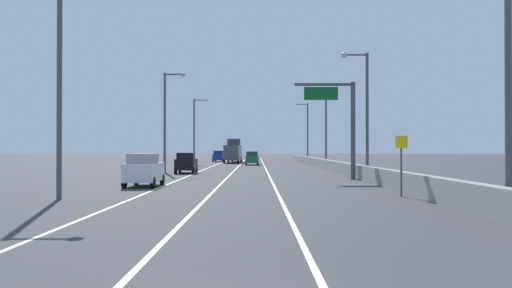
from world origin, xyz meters
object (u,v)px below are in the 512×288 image
lamp_post_right_fourth (304,128)px  car_blue_4 (217,156)px  car_black_3 (185,163)px  speed_advisory_sign (400,161)px  lamp_post_right_second (362,106)px  car_white_2 (142,170)px  car_red_1 (235,156)px  lamp_post_left_near (63,77)px  overhead_sign_gantry (342,118)px  box_truck (232,152)px  lamp_post_right_near (499,52)px  lamp_post_left_mid (166,115)px  car_green_0 (250,158)px  lamp_post_right_third (322,121)px  lamp_post_left_far (194,127)px

lamp_post_right_fourth → car_blue_4: size_ratio=2.11×
car_black_3 → car_blue_4: bearing=90.0°
speed_advisory_sign → car_black_3: 27.68m
lamp_post_right_second → car_white_2: size_ratio=2.46×
car_red_1 → car_black_3: (-3.18, -44.93, -0.04)m
speed_advisory_sign → lamp_post_left_near: (-16.05, -1.40, 3.95)m
overhead_sign_gantry → car_black_3: overhead_sign_gantry is taller
car_white_2 → car_blue_4: (0.28, 59.84, -0.02)m
lamp_post_right_second → box_truck: bearing=105.2°
overhead_sign_gantry → lamp_post_right_near: (1.77, -21.31, 0.99)m
lamp_post_left_mid → car_blue_4: 41.83m
speed_advisory_sign → car_green_0: (-7.76, 48.59, -0.78)m
overhead_sign_gantry → lamp_post_left_near: lamp_post_left_near is taller
car_green_0 → car_red_1: size_ratio=1.08×
lamp_post_right_second → overhead_sign_gantry: bearing=-157.1°
lamp_post_right_third → lamp_post_right_fourth: (0.01, 22.04, 0.00)m
lamp_post_right_fourth → box_truck: (-12.13, 1.12, -3.88)m
box_truck → lamp_post_right_fourth: bearing=-5.3°
car_black_3 → box_truck: 36.05m
lamp_post_left_mid → box_truck: lamp_post_left_mid is taller
speed_advisory_sign → lamp_post_right_second: lamp_post_right_second is taller
speed_advisory_sign → lamp_post_right_third: (1.11, 36.68, 3.95)m
lamp_post_right_third → lamp_post_right_fourth: size_ratio=1.00×
lamp_post_right_second → car_white_2: (-15.46, -7.91, -4.69)m
lamp_post_left_mid → car_black_3: lamp_post_left_mid is taller
car_black_3 → box_truck: box_truck is taller
lamp_post_right_third → car_white_2: 33.96m
overhead_sign_gantry → lamp_post_right_near: bearing=-85.3°
speed_advisory_sign → lamp_post_left_mid: bearing=122.5°
car_white_2 → lamp_post_right_third: bearing=63.0°
lamp_post_right_near → lamp_post_right_fourth: same height
box_truck → lamp_post_left_mid: bearing=-98.1°
lamp_post_right_near → lamp_post_left_near: bearing=160.9°
lamp_post_left_near → car_red_1: 70.61m
overhead_sign_gantry → lamp_post_left_near: (-15.61, -15.31, 0.99)m
speed_advisory_sign → lamp_post_right_near: size_ratio=0.30×
overhead_sign_gantry → car_red_1: (-10.28, 54.95, -3.70)m
speed_advisory_sign → lamp_post_right_fourth: 58.87m
car_red_1 → lamp_post_left_mid: bearing=-96.8°
lamp_post_right_near → car_green_0: size_ratio=2.11×
car_green_0 → box_truck: 11.75m
car_black_3 → lamp_post_left_near: bearing=-94.9°
box_truck → car_green_0: bearing=-74.0°
car_black_3 → speed_advisory_sign: bearing=-59.8°
speed_advisory_sign → car_white_2: 15.70m
car_blue_4 → box_truck: size_ratio=0.49×
overhead_sign_gantry → lamp_post_left_near: 21.89m
speed_advisory_sign → lamp_post_right_second: bearing=85.0°
lamp_post_right_third → lamp_post_left_far: (-17.38, 14.82, 0.00)m
box_truck → lamp_post_right_near: bearing=-79.6°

